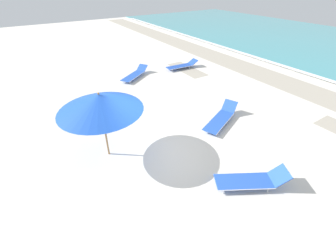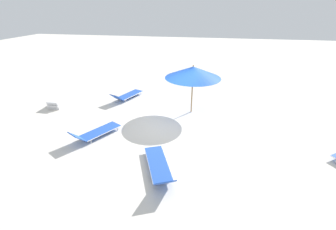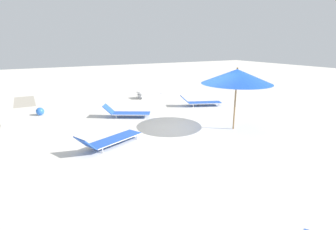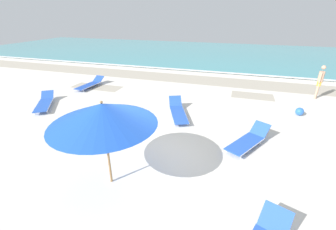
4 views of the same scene
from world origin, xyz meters
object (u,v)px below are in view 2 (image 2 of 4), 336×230
at_px(lounger_stack, 63,99).
at_px(beach_umbrella, 193,72).
at_px(sun_lounger_near_water_right, 96,132).
at_px(sun_lounger_mid_beach_solo, 127,95).
at_px(sun_lounger_near_water_left, 159,167).

bearing_deg(lounger_stack, beach_umbrella, -179.66).
distance_m(sun_lounger_near_water_right, sun_lounger_mid_beach_solo, 4.14).
bearing_deg(lounger_stack, sun_lounger_near_water_left, 143.68).
bearing_deg(sun_lounger_near_water_left, sun_lounger_near_water_right, -52.15).
bearing_deg(sun_lounger_mid_beach_solo, sun_lounger_near_water_right, 113.89).
height_order(lounger_stack, sun_lounger_near_water_right, sun_lounger_near_water_right).
bearing_deg(lounger_stack, sun_lounger_near_water_right, 138.44).
bearing_deg(sun_lounger_near_water_right, sun_lounger_mid_beach_solo, -57.87).
bearing_deg(sun_lounger_near_water_right, sun_lounger_near_water_left, -179.05).
xyz_separation_m(lounger_stack, sun_lounger_near_water_right, (-3.36, 2.92, 0.01)).
relative_size(sun_lounger_near_water_left, sun_lounger_near_water_right, 1.12).
bearing_deg(beach_umbrella, sun_lounger_near_water_left, 82.76).
xyz_separation_m(beach_umbrella, lounger_stack, (6.90, 0.11, -1.80)).
xyz_separation_m(beach_umbrella, sun_lounger_mid_beach_solo, (3.71, -1.10, -1.80)).
relative_size(beach_umbrella, sun_lounger_near_water_left, 1.12).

